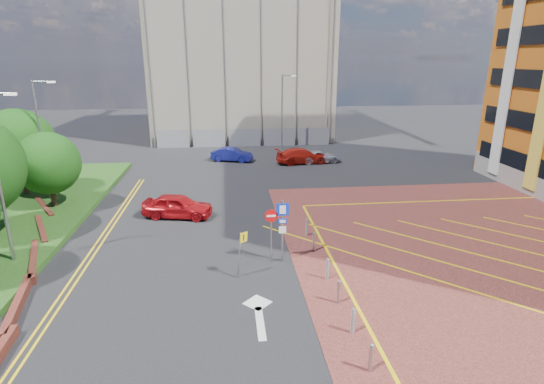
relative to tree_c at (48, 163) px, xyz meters
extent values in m
plane|color=black|center=(13.50, -10.00, -3.19)|extent=(140.00, 140.00, 0.00)
cube|color=brown|center=(2.90, -12.00, -2.99)|extent=(1.25, 4.56, 0.40)
cube|color=brown|center=(1.90, -8.00, -2.99)|extent=(1.86, 4.43, 0.40)
cube|color=brown|center=(0.70, -4.00, -2.99)|extent=(2.29, 4.27, 0.40)
cube|color=brown|center=(-0.70, 0.00, -2.99)|extent=(2.69, 4.06, 0.40)
cylinder|color=#3D2B1C|center=(0.00, 0.00, -1.99)|extent=(0.36, 0.36, 1.80)
sphere|color=#0D370C|center=(0.00, 0.00, 0.01)|extent=(4.00, 4.00, 4.00)
cylinder|color=#3D2B1C|center=(-3.00, 3.00, -1.79)|extent=(0.36, 0.36, 2.20)
sphere|color=#0D370C|center=(-3.00, 3.00, 0.68)|extent=(5.00, 5.00, 5.00)
cube|color=silver|center=(2.20, -8.00, 4.96)|extent=(0.50, 0.15, 0.12)
cylinder|color=#9EA0A8|center=(-1.00, 2.00, 1.11)|extent=(0.16, 0.16, 8.00)
cylinder|color=#9EA0A8|center=(-0.40, 2.00, 4.99)|extent=(1.20, 0.10, 0.10)
cube|color=silver|center=(0.20, 2.00, 4.96)|extent=(0.50, 0.15, 0.12)
cylinder|color=#9EA0A8|center=(17.50, 18.00, 0.81)|extent=(0.16, 0.16, 8.00)
cylinder|color=#9EA0A8|center=(18.10, 18.00, 4.69)|extent=(1.20, 0.10, 0.10)
cube|color=silver|center=(18.70, 18.00, 4.66)|extent=(0.50, 0.15, 0.12)
cylinder|color=#9EA0A8|center=(14.00, -9.00, -1.59)|extent=(0.10, 0.10, 3.20)
cube|color=#0A30BD|center=(14.00, -9.03, -0.44)|extent=(0.60, 0.04, 0.60)
cube|color=white|center=(14.00, -9.06, -0.44)|extent=(0.30, 0.02, 0.42)
cube|color=#0A30BD|center=(14.00, -9.03, -1.04)|extent=(0.40, 0.04, 0.25)
cube|color=white|center=(14.00, -9.06, -1.04)|extent=(0.28, 0.02, 0.14)
cube|color=white|center=(14.00, -9.03, -1.49)|extent=(0.35, 0.04, 0.35)
cylinder|color=#9EA0A8|center=(13.45, -9.00, -1.84)|extent=(0.08, 0.08, 2.70)
cylinder|color=red|center=(13.45, -9.03, -0.74)|extent=(0.64, 0.04, 0.64)
cube|color=white|center=(13.45, -9.06, -0.74)|extent=(0.44, 0.02, 0.10)
cylinder|color=#9EA0A8|center=(11.85, -10.38, -2.09)|extent=(0.30, 0.08, 2.20)
cube|color=yellow|center=(12.07, -10.41, -1.19)|extent=(0.38, 0.38, 0.49)
cylinder|color=#9EA0A8|center=(15.80, -17.00, -2.72)|extent=(0.14, 0.14, 0.90)
cylinder|color=black|center=(15.80, -15.00, -2.72)|extent=(0.14, 0.14, 0.90)
cylinder|color=#9EA0A8|center=(15.80, -13.00, -2.72)|extent=(0.14, 0.14, 0.90)
cylinder|color=black|center=(15.80, -11.00, -2.72)|extent=(0.14, 0.14, 0.90)
cylinder|color=#9EA0A8|center=(15.80, -8.00, -2.72)|extent=(0.14, 0.14, 0.90)
cylinder|color=black|center=(15.80, -6.00, -2.72)|extent=(0.14, 0.14, 0.90)
cube|color=#9E9481|center=(13.50, 30.00, 7.81)|extent=(21.20, 19.20, 22.00)
cube|color=gray|center=(14.50, 20.00, -2.19)|extent=(21.60, 0.06, 2.00)
imported|color=#AF0F14|center=(8.24, -2.16, -2.45)|extent=(4.63, 2.66, 1.48)
imported|color=navy|center=(11.92, 12.84, -2.53)|extent=(4.24, 2.50, 1.32)
imported|color=#AF180F|center=(18.58, 11.27, -2.47)|extent=(5.18, 2.58, 1.45)
imported|color=silver|center=(20.32, 11.42, -2.64)|extent=(4.13, 2.20, 1.10)
camera|label=1|loc=(11.45, -27.85, 6.44)|focal=28.00mm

